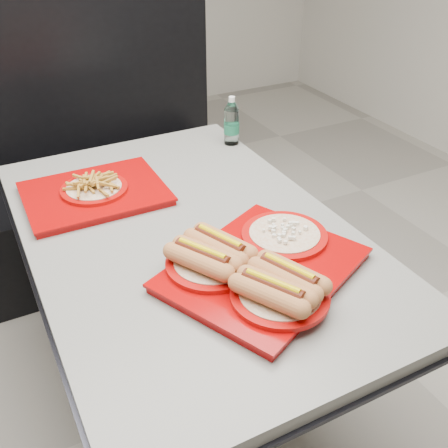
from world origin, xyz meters
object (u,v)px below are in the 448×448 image
tray_near (257,265)px  water_bottle (232,124)px  tray_far (94,190)px  diner_table (189,273)px  booth_bench (99,180)px

tray_near → water_bottle: bearing=66.5°
tray_near → tray_far: tray_near is taller
diner_table → tray_far: 0.41m
diner_table → tray_far: (-0.19, 0.31, 0.19)m
tray_near → water_bottle: 0.86m
tray_far → tray_near: bearing=-66.9°
diner_table → water_bottle: size_ratio=7.44×
water_bottle → booth_bench: bearing=124.3°
tray_near → diner_table: bearing=103.3°
diner_table → water_bottle: (0.41, 0.49, 0.25)m
booth_bench → tray_far: 0.88m
booth_bench → tray_near: 1.44m
tray_far → water_bottle: size_ratio=2.35×
diner_table → water_bottle: 0.69m
diner_table → booth_bench: bearing=90.0°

